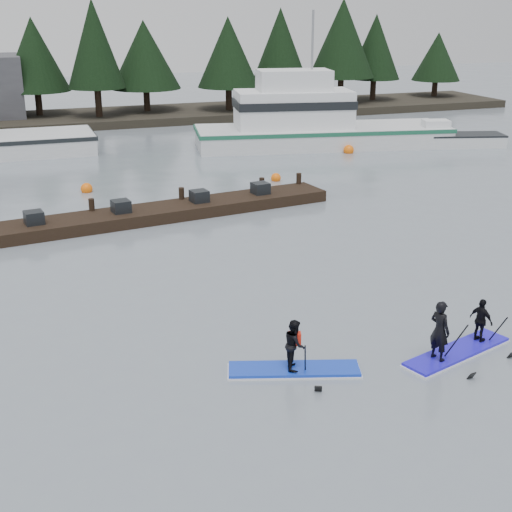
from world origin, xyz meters
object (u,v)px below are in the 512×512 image
object	(u,v)px
floating_dock	(167,212)
paddleboard_solo	(294,355)
fishing_boat_medium	(315,136)
paddleboard_duo	(457,335)

from	to	relation	value
floating_dock	paddleboard_solo	size ratio (longest dim) A/B	4.48
fishing_boat_medium	paddleboard_solo	xyz separation A→B (m)	(-12.81, -26.77, -0.21)
fishing_boat_medium	paddleboard_duo	xyz separation A→B (m)	(-8.52, -27.37, -0.12)
paddleboard_solo	floating_dock	bearing A→B (deg)	107.54
floating_dock	paddleboard_solo	xyz separation A→B (m)	(-0.21, -14.32, 0.22)
fishing_boat_medium	paddleboard_solo	bearing A→B (deg)	-104.57
fishing_boat_medium	floating_dock	bearing A→B (deg)	-124.33
floating_dock	paddleboard_duo	size ratio (longest dim) A/B	4.30
fishing_boat_medium	paddleboard_duo	size ratio (longest dim) A/B	4.78
paddleboard_duo	paddleboard_solo	bearing A→B (deg)	155.25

